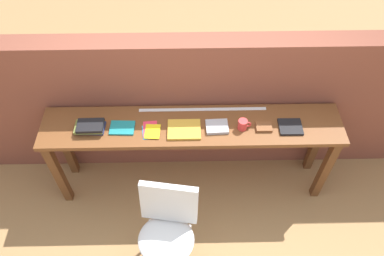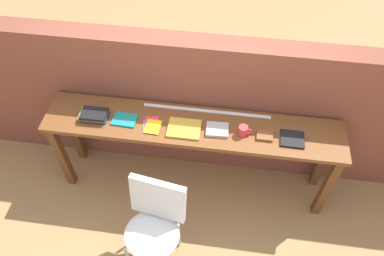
# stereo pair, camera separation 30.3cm
# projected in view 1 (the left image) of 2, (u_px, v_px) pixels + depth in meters

# --- Properties ---
(ground_plane) EXTENTS (40.00, 40.00, 0.00)m
(ground_plane) POSITION_uv_depth(u_px,v_px,m) (193.00, 208.00, 3.57)
(ground_plane) COLOR #9E7547
(brick_wall_back) EXTENTS (6.00, 0.20, 1.48)m
(brick_wall_back) POSITION_uv_depth(u_px,v_px,m) (191.00, 106.00, 3.41)
(brick_wall_back) COLOR brown
(brick_wall_back) RESTS_ON ground
(sideboard) EXTENTS (2.50, 0.44, 0.88)m
(sideboard) POSITION_uv_depth(u_px,v_px,m) (192.00, 135.00, 3.19)
(sideboard) COLOR brown
(sideboard) RESTS_ON ground
(chair_white_moulded) EXTENTS (0.50, 0.52, 0.89)m
(chair_white_moulded) POSITION_uv_depth(u_px,v_px,m) (167.00, 227.00, 2.88)
(chair_white_moulded) COLOR silver
(chair_white_moulded) RESTS_ON ground
(book_stack_leftmost) EXTENTS (0.24, 0.16, 0.07)m
(book_stack_leftmost) POSITION_uv_depth(u_px,v_px,m) (90.00, 127.00, 3.02)
(book_stack_leftmost) COLOR navy
(book_stack_leftmost) RESTS_ON sideboard
(magazine_cycling) EXTENTS (0.20, 0.15, 0.02)m
(magazine_cycling) POSITION_uv_depth(u_px,v_px,m) (122.00, 128.00, 3.05)
(magazine_cycling) COLOR #19757A
(magazine_cycling) RESTS_ON sideboard
(pamphlet_pile_colourful) EXTENTS (0.16, 0.19, 0.01)m
(pamphlet_pile_colourful) POSITION_uv_depth(u_px,v_px,m) (150.00, 131.00, 3.03)
(pamphlet_pile_colourful) COLOR #3399D8
(pamphlet_pile_colourful) RESTS_ON sideboard
(book_open_centre) EXTENTS (0.27, 0.21, 0.02)m
(book_open_centre) POSITION_uv_depth(u_px,v_px,m) (184.00, 130.00, 3.04)
(book_open_centre) COLOR gold
(book_open_centre) RESTS_ON sideboard
(book_grey_hardcover) EXTENTS (0.19, 0.15, 0.03)m
(book_grey_hardcover) POSITION_uv_depth(u_px,v_px,m) (217.00, 127.00, 3.05)
(book_grey_hardcover) COLOR #9E9EA3
(book_grey_hardcover) RESTS_ON sideboard
(mug) EXTENTS (0.11, 0.08, 0.09)m
(mug) POSITION_uv_depth(u_px,v_px,m) (243.00, 125.00, 3.02)
(mug) COLOR red
(mug) RESTS_ON sideboard
(leather_journal_brown) EXTENTS (0.13, 0.10, 0.02)m
(leather_journal_brown) POSITION_uv_depth(u_px,v_px,m) (264.00, 127.00, 3.05)
(leather_journal_brown) COLOR brown
(leather_journal_brown) RESTS_ON sideboard
(book_repair_rightmost) EXTENTS (0.19, 0.17, 0.02)m
(book_repair_rightmost) POSITION_uv_depth(u_px,v_px,m) (290.00, 127.00, 3.05)
(book_repair_rightmost) COLOR black
(book_repair_rightmost) RESTS_ON sideboard
(ruler_metal_back_edge) EXTENTS (1.09, 0.03, 0.00)m
(ruler_metal_back_edge) POSITION_uv_depth(u_px,v_px,m) (203.00, 109.00, 3.19)
(ruler_metal_back_edge) COLOR silver
(ruler_metal_back_edge) RESTS_ON sideboard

